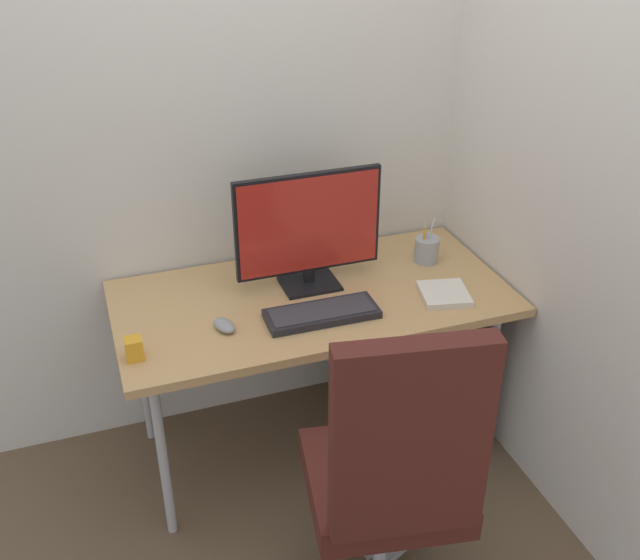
{
  "coord_description": "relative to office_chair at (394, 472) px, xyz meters",
  "views": [
    {
      "loc": [
        -0.75,
        -2.22,
        2.11
      ],
      "look_at": [
        0.0,
        -0.07,
        0.82
      ],
      "focal_mm": 41.58,
      "sensor_mm": 36.0,
      "label": 1
    }
  ],
  "objects": [
    {
      "name": "keyboard",
      "position": [
        0.01,
        0.65,
        0.15
      ],
      "size": [
        0.4,
        0.16,
        0.03
      ],
      "color": "black",
      "rests_on": "desk"
    },
    {
      "name": "wall_back",
      "position": [
        0.03,
        1.19,
        0.82
      ],
      "size": [
        2.85,
        0.04,
        2.8
      ],
      "primitive_type": "cube",
      "color": "silver",
      "rests_on": "ground_plane"
    },
    {
      "name": "pen_holder",
      "position": [
        0.54,
        0.9,
        0.19
      ],
      "size": [
        0.1,
        0.1,
        0.18
      ],
      "color": "#9EA0A5",
      "rests_on": "desk"
    },
    {
      "name": "desk_clamp_accessory",
      "position": [
        -0.64,
        0.61,
        0.17
      ],
      "size": [
        0.06,
        0.06,
        0.07
      ],
      "primitive_type": "cube",
      "color": "orange",
      "rests_on": "desk"
    },
    {
      "name": "wall_side_right",
      "position": [
        0.78,
        0.6,
        0.82
      ],
      "size": [
        0.04,
        2.12,
        2.8
      ],
      "primitive_type": "cube",
      "color": "silver",
      "rests_on": "ground_plane"
    },
    {
      "name": "office_chair",
      "position": [
        0.0,
        0.0,
        0.0
      ],
      "size": [
        0.56,
        0.58,
        1.12
      ],
      "color": "black",
      "rests_on": "ground_plane"
    },
    {
      "name": "filing_cabinet",
      "position": [
        0.44,
        0.77,
        -0.28
      ],
      "size": [
        0.45,
        0.53,
        0.6
      ],
      "color": "gray",
      "rests_on": "ground_plane"
    },
    {
      "name": "monitor",
      "position": [
        0.04,
        0.88,
        0.37
      ],
      "size": [
        0.55,
        0.17,
        0.44
      ],
      "color": "black",
      "rests_on": "desk"
    },
    {
      "name": "desk",
      "position": [
        0.03,
        0.8,
        0.09
      ],
      "size": [
        1.45,
        0.72,
        0.72
      ],
      "color": "tan",
      "rests_on": "ground_plane"
    },
    {
      "name": "notebook",
      "position": [
        0.48,
        0.63,
        0.15
      ],
      "size": [
        0.21,
        0.21,
        0.02
      ],
      "primitive_type": "cube",
      "rotation": [
        0.0,
        0.0,
        -0.22
      ],
      "color": "silver",
      "rests_on": "desk"
    },
    {
      "name": "ground_plane",
      "position": [
        0.03,
        0.8,
        -0.58
      ],
      "size": [
        8.0,
        8.0,
        0.0
      ],
      "primitive_type": "plane",
      "color": "brown"
    },
    {
      "name": "mouse",
      "position": [
        -0.33,
        0.68,
        0.15
      ],
      "size": [
        0.09,
        0.11,
        0.03
      ],
      "primitive_type": "ellipsoid",
      "rotation": [
        0.0,
        0.0,
        0.29
      ],
      "color": "gray",
      "rests_on": "desk"
    }
  ]
}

